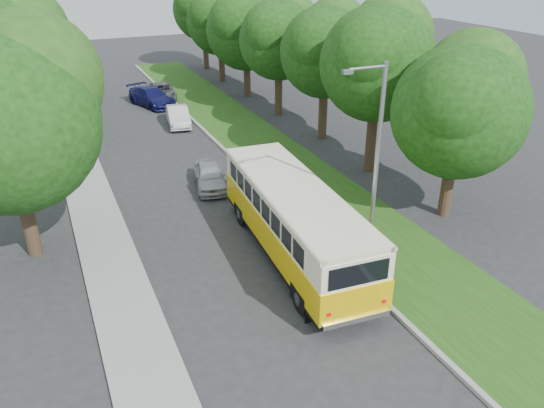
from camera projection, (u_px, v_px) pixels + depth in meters
name	position (u px, v px, depth m)	size (l,w,h in m)	color
ground	(242.00, 261.00, 21.21)	(120.00, 120.00, 0.00)	#2B2B2D
curb	(273.00, 196.00, 26.60)	(0.20, 70.00, 0.15)	gray
grass_verge	(314.00, 188.00, 27.46)	(4.50, 70.00, 0.13)	#244713
sidewalk	(100.00, 229.00, 23.53)	(2.20, 70.00, 0.12)	gray
treeline	(185.00, 38.00, 34.52)	(24.27, 41.91, 9.46)	#332319
lamppost_near	(374.00, 165.00, 18.78)	(1.71, 0.16, 8.00)	gray
lamppost_far	(65.00, 84.00, 30.81)	(1.71, 0.16, 7.50)	gray
warning_sign	(83.00, 144.00, 28.64)	(0.56, 0.10, 2.50)	gray
vintage_bus	(294.00, 223.00, 20.88)	(2.69, 10.46, 3.11)	#F0BD07
car_silver	(210.00, 176.00, 27.47)	(1.51, 3.74, 1.28)	#B3B3B8
car_white	(178.00, 116.00, 36.98)	(1.40, 4.01, 1.32)	white
car_blue	(152.00, 97.00, 41.48)	(1.98, 4.87, 1.41)	#121451
car_grey	(161.00, 92.00, 43.18)	(2.13, 4.62, 1.28)	#53565A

